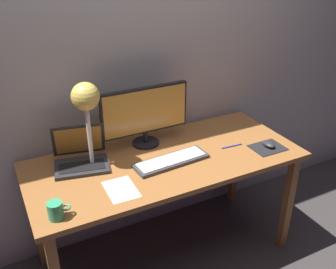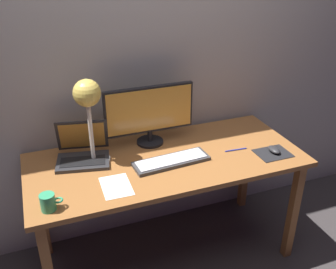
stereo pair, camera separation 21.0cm
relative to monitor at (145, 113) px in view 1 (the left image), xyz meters
The scene contains 12 objects.
ground_plane 0.97m from the monitor, 81.75° to the right, with size 4.80×4.80×0.00m, color #383333.
back_wall 0.40m from the monitor, 80.74° to the left, with size 4.80×0.06×2.60m, color #A8A099.
desk 0.36m from the monitor, 81.75° to the right, with size 1.60×0.70×0.74m.
monitor is the anchor object (origin of this frame).
keyboard_main 0.34m from the monitor, 81.95° to the right, with size 0.45×0.17×0.03m.
laptop 0.45m from the monitor, behind, with size 0.34×0.31×0.22m.
desk_lamp 0.41m from the monitor, 165.57° to the right, with size 0.19×0.19×0.49m.
mousepad 0.78m from the monitor, 31.07° to the right, with size 0.20×0.16×0.00m, color black.
mouse 0.78m from the monitor, 30.09° to the right, with size 0.06×0.10×0.03m, color #28282B.
coffee_mug 0.82m from the monitor, 144.61° to the right, with size 0.11×0.07×0.09m.
paper_sheet_near_mouse 0.54m from the monitor, 128.80° to the right, with size 0.15×0.21×0.00m, color white.
pen 0.57m from the monitor, 31.15° to the right, with size 0.01×0.01×0.14m, color #2633A5.
Camera 1 is at (-0.86, -1.71, 1.88)m, focal length 40.81 mm.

